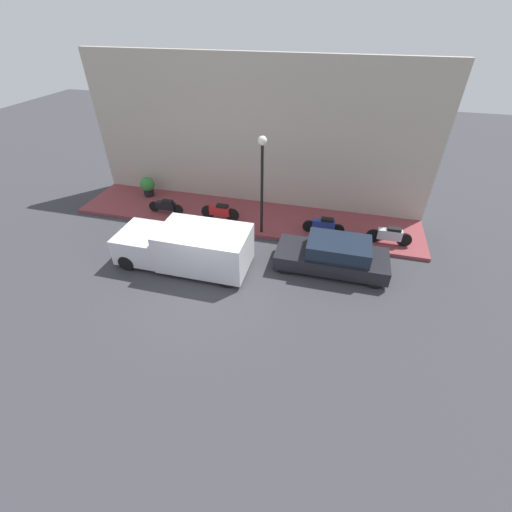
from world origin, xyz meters
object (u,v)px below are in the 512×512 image
motorcycle_black (166,206)px  streetlamp (262,169)px  motorcycle_red (220,211)px  scooter_silver (390,235)px  parked_car (333,255)px  delivery_van (186,246)px  motorcycle_blue (324,225)px  potted_plant (148,186)px

motorcycle_black → streetlamp: size_ratio=0.42×
motorcycle_red → scooter_silver: 7.65m
motorcycle_red → parked_car: bearing=-112.4°
delivery_van → streetlamp: size_ratio=1.22×
motorcycle_red → motorcycle_black: bearing=90.8°
motorcycle_red → motorcycle_blue: bearing=-90.1°
parked_car → streetlamp: bearing=62.8°
delivery_van → motorcycle_black: 4.30m
scooter_silver → potted_plant: (1.62, 12.23, 0.12)m
motorcycle_black → potted_plant: (1.52, 1.79, 0.19)m
motorcycle_red → potted_plant: potted_plant is taller
parked_car → delivery_van: size_ratio=0.82×
scooter_silver → streetlamp: 6.08m
parked_car → motorcycle_blue: parked_car is taller
parked_car → streetlamp: streetlamp is taller
scooter_silver → motorcycle_blue: (0.14, 2.78, -0.02)m
scooter_silver → potted_plant: bearing=82.4°
motorcycle_red → motorcycle_black: (-0.04, 2.80, -0.07)m
delivery_van → scooter_silver: bearing=-67.2°
motorcycle_blue → potted_plant: 9.57m
parked_car → motorcycle_red: (2.24, 5.45, -0.02)m
parked_car → potted_plant: 10.70m
streetlamp → motorcycle_red: bearing=75.6°
parked_car → motorcycle_red: size_ratio=2.31×
streetlamp → delivery_van: bearing=140.9°
delivery_van → scooter_silver: size_ratio=2.81×
scooter_silver → potted_plant: potted_plant is taller
parked_car → delivery_van: bearing=102.0°
parked_car → motorcycle_black: 8.53m
motorcycle_red → scooter_silver: (-0.15, -7.65, -0.00)m
motorcycle_black → scooter_silver: size_ratio=0.96×
delivery_van → motorcycle_blue: (3.44, -5.07, -0.29)m
motorcycle_blue → streetlamp: bearing=101.3°
parked_car → motorcycle_blue: (2.24, 0.58, -0.04)m
motorcycle_blue → potted_plant: bearing=81.1°
motorcycle_red → motorcycle_blue: size_ratio=1.01×
scooter_silver → potted_plant: 12.34m
motorcycle_blue → scooter_silver: bearing=-92.8°
motorcycle_red → streetlamp: bearing=-104.4°
parked_car → streetlamp: size_ratio=1.00×
scooter_silver → motorcycle_blue: size_ratio=1.01×
motorcycle_red → potted_plant: bearing=72.1°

